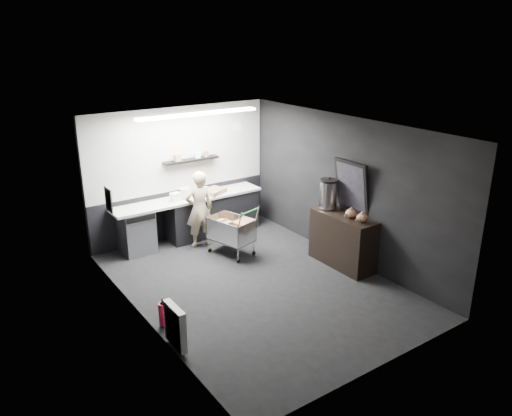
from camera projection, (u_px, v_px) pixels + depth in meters
floor at (256, 284)px, 8.57m from camera, size 5.50×5.50×0.00m
ceiling at (256, 128)px, 7.66m from camera, size 5.50×5.50×0.00m
wall_back at (180, 173)px, 10.25m from camera, size 5.50×0.00×5.50m
wall_front at (386, 274)px, 5.98m from camera, size 5.50×0.00×5.50m
wall_left at (139, 237)px, 7.05m from camera, size 0.00×5.50×5.50m
wall_right at (345, 189)px, 9.18m from camera, size 0.00×5.50×5.50m
kitchen_wall_panel at (179, 149)px, 10.07m from camera, size 3.95×0.02×1.70m
dado_panel at (183, 212)px, 10.52m from camera, size 3.95×0.02×1.00m
floating_shelf at (191, 160)px, 10.16m from camera, size 1.20×0.22×0.04m
wall_clock at (238, 127)px, 10.70m from camera, size 0.20×0.03×0.20m
poster at (108, 199)px, 8.00m from camera, size 0.02×0.30×0.40m
poster_red_band at (108, 195)px, 7.98m from camera, size 0.02×0.22×0.10m
radiator at (175, 326)px, 6.72m from camera, size 0.10×0.50×0.60m
ceiling_strip at (198, 114)px, 9.11m from camera, size 2.40×0.20×0.04m
prep_counter at (195, 217)px, 10.36m from camera, size 3.20×0.61×0.90m
person at (199, 209)px, 9.84m from camera, size 0.63×0.47×1.56m
shopping_cart at (231, 231)px, 9.58m from camera, size 0.76×1.04×0.99m
sideboard at (342, 233)px, 9.10m from camera, size 0.56×1.30×1.95m
fire_extinguisher at (163, 313)px, 7.28m from camera, size 0.13×0.13×0.44m
cardboard_box at (214, 191)px, 10.39m from camera, size 0.57×0.51×0.09m
pink_tub at (185, 193)px, 10.07m from camera, size 0.21×0.21×0.21m
white_container at (175, 197)px, 9.91m from camera, size 0.21×0.17×0.17m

